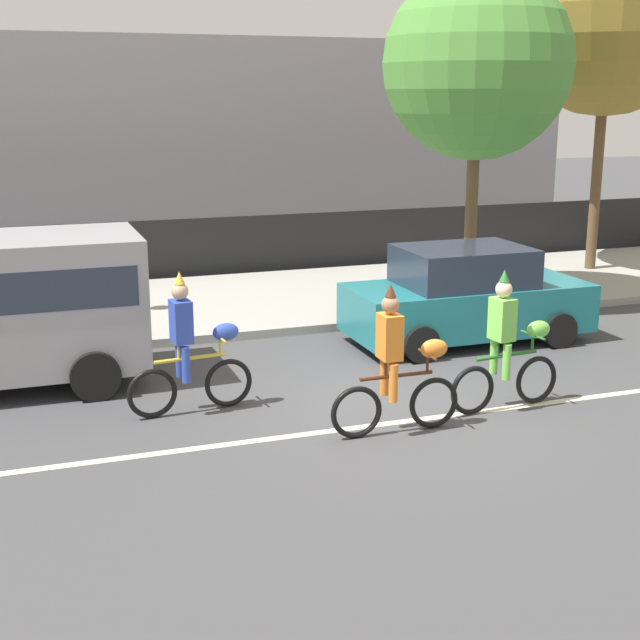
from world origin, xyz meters
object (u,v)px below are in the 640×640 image
parade_cyclist_orange (398,369)px  parade_cyclist_lime (508,349)px  parade_cyclist_cobalt (191,351)px  parked_car_teal (466,297)px

parade_cyclist_orange → parade_cyclist_lime: bearing=10.4°
parade_cyclist_cobalt → parked_car_teal: bearing=20.5°
parade_cyclist_cobalt → parade_cyclist_lime: size_ratio=1.00×
parade_cyclist_cobalt → parked_car_teal: size_ratio=0.47×
parade_cyclist_cobalt → parked_car_teal: (5.10, 1.90, -0.06)m
parked_car_teal → parade_cyclist_orange: bearing=-129.1°
parade_cyclist_orange → parade_cyclist_lime: (1.74, 0.32, 0.00)m
parade_cyclist_cobalt → parked_car_teal: 5.44m
parade_cyclist_lime → parade_cyclist_orange: bearing=-169.6°
parade_cyclist_orange → parade_cyclist_lime: size_ratio=1.00×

